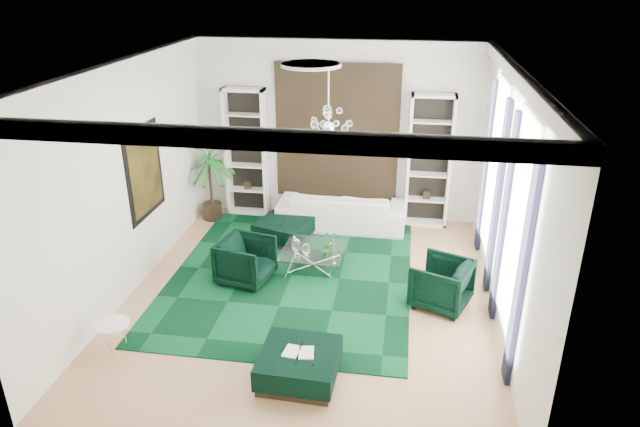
% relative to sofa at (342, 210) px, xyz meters
% --- Properties ---
extents(floor, '(6.00, 7.00, 0.02)m').
position_rel_sofa_xyz_m(floor, '(-0.19, -2.87, -0.40)').
color(floor, tan).
rests_on(floor, ground).
extents(ceiling, '(6.00, 7.00, 0.02)m').
position_rel_sofa_xyz_m(ceiling, '(-0.19, -2.87, 3.42)').
color(ceiling, white).
rests_on(ceiling, ground).
extents(wall_back, '(6.00, 0.02, 3.80)m').
position_rel_sofa_xyz_m(wall_back, '(-0.19, 0.64, 1.51)').
color(wall_back, silver).
rests_on(wall_back, ground).
extents(wall_front, '(6.00, 0.02, 3.80)m').
position_rel_sofa_xyz_m(wall_front, '(-0.19, -6.38, 1.51)').
color(wall_front, silver).
rests_on(wall_front, ground).
extents(wall_left, '(0.02, 7.00, 3.80)m').
position_rel_sofa_xyz_m(wall_left, '(-3.20, -2.87, 1.51)').
color(wall_left, silver).
rests_on(wall_left, ground).
extents(wall_right, '(0.02, 7.00, 3.80)m').
position_rel_sofa_xyz_m(wall_right, '(2.82, -2.87, 1.51)').
color(wall_right, silver).
rests_on(wall_right, ground).
extents(crown_molding, '(6.00, 7.00, 0.18)m').
position_rel_sofa_xyz_m(crown_molding, '(-0.19, -2.87, 3.31)').
color(crown_molding, white).
rests_on(crown_molding, ceiling).
extents(ceiling_medallion, '(0.90, 0.90, 0.05)m').
position_rel_sofa_xyz_m(ceiling_medallion, '(-0.19, -2.57, 3.38)').
color(ceiling_medallion, white).
rests_on(ceiling_medallion, ceiling).
extents(tapestry, '(2.50, 0.06, 2.80)m').
position_rel_sofa_xyz_m(tapestry, '(-0.19, 0.59, 1.51)').
color(tapestry, black).
rests_on(tapestry, wall_back).
extents(shelving_left, '(0.90, 0.38, 2.80)m').
position_rel_sofa_xyz_m(shelving_left, '(-2.14, 0.44, 1.01)').
color(shelving_left, white).
rests_on(shelving_left, floor).
extents(shelving_right, '(0.90, 0.38, 2.80)m').
position_rel_sofa_xyz_m(shelving_right, '(1.76, 0.44, 1.01)').
color(shelving_right, white).
rests_on(shelving_right, floor).
extents(painting, '(0.04, 1.30, 1.60)m').
position_rel_sofa_xyz_m(painting, '(-3.16, -2.27, 1.46)').
color(painting, black).
rests_on(painting, wall_left).
extents(window_near, '(0.03, 1.10, 2.90)m').
position_rel_sofa_xyz_m(window_near, '(2.80, -3.77, 1.51)').
color(window_near, white).
rests_on(window_near, wall_right).
extents(curtain_near_a, '(0.07, 0.30, 3.25)m').
position_rel_sofa_xyz_m(curtain_near_a, '(2.76, -4.55, 1.26)').
color(curtain_near_a, black).
rests_on(curtain_near_a, floor).
extents(curtain_near_b, '(0.07, 0.30, 3.25)m').
position_rel_sofa_xyz_m(curtain_near_b, '(2.76, -2.99, 1.26)').
color(curtain_near_b, black).
rests_on(curtain_near_b, floor).
extents(window_far, '(0.03, 1.10, 2.90)m').
position_rel_sofa_xyz_m(window_far, '(2.80, -1.37, 1.51)').
color(window_far, white).
rests_on(window_far, wall_right).
extents(curtain_far_a, '(0.07, 0.30, 3.25)m').
position_rel_sofa_xyz_m(curtain_far_a, '(2.76, -2.15, 1.26)').
color(curtain_far_a, black).
rests_on(curtain_far_a, floor).
extents(curtain_far_b, '(0.07, 0.30, 3.25)m').
position_rel_sofa_xyz_m(curtain_far_b, '(2.76, -0.59, 1.26)').
color(curtain_far_b, black).
rests_on(curtain_far_b, floor).
extents(rug, '(4.20, 5.00, 0.02)m').
position_rel_sofa_xyz_m(rug, '(-0.63, -2.25, -0.38)').
color(rug, black).
rests_on(rug, floor).
extents(sofa, '(2.67, 1.06, 0.78)m').
position_rel_sofa_xyz_m(sofa, '(0.00, 0.00, 0.00)').
color(sofa, white).
rests_on(sofa, floor).
extents(armchair_left, '(1.03, 1.01, 0.79)m').
position_rel_sofa_xyz_m(armchair_left, '(-1.38, -2.53, 0.01)').
color(armchair_left, black).
rests_on(armchair_left, floor).
extents(armchair_right, '(1.12, 1.11, 0.79)m').
position_rel_sofa_xyz_m(armchair_right, '(1.96, -2.81, 0.01)').
color(armchair_right, black).
rests_on(armchair_right, floor).
extents(coffee_table, '(1.16, 1.16, 0.38)m').
position_rel_sofa_xyz_m(coffee_table, '(-0.29, -1.90, -0.20)').
color(coffee_table, white).
rests_on(coffee_table, floor).
extents(ottoman_side, '(1.20, 1.20, 0.42)m').
position_rel_sofa_xyz_m(ottoman_side, '(-1.08, -0.83, -0.18)').
color(ottoman_side, black).
rests_on(ottoman_side, floor).
extents(ottoman_front, '(1.06, 1.06, 0.41)m').
position_rel_sofa_xyz_m(ottoman_front, '(0.02, -4.94, -0.18)').
color(ottoman_front, black).
rests_on(ottoman_front, floor).
extents(book, '(0.41, 0.27, 0.03)m').
position_rel_sofa_xyz_m(book, '(0.02, -4.94, 0.03)').
color(book, white).
rests_on(book, ottoman_front).
extents(side_table, '(0.62, 0.62, 0.46)m').
position_rel_sofa_xyz_m(side_table, '(-2.69, -4.78, -0.16)').
color(side_table, white).
rests_on(side_table, floor).
extents(palm, '(1.60, 1.60, 2.21)m').
position_rel_sofa_xyz_m(palm, '(-2.84, -0.02, 0.72)').
color(palm, '#1B6A21').
rests_on(palm, floor).
extents(chandelier, '(0.85, 0.85, 0.69)m').
position_rel_sofa_xyz_m(chandelier, '(0.07, -2.64, 2.46)').
color(chandelier, white).
rests_on(chandelier, ceiling).
extents(table_plant, '(0.18, 0.16, 0.26)m').
position_rel_sofa_xyz_m(table_plant, '(-0.01, -2.14, 0.12)').
color(table_plant, '#1B6A21').
rests_on(table_plant, coffee_table).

